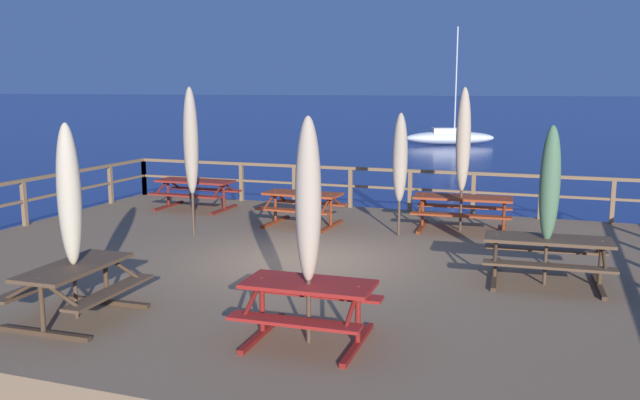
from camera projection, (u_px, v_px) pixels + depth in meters
ground_plane at (305, 294)px, 12.41m from camera, size 600.00×600.00×0.00m
wooden_deck at (305, 277)px, 12.36m from camera, size 14.74×11.47×0.64m
railing_waterside_far at (380, 181)px, 17.37m from camera, size 14.54×0.10×1.09m
picnic_table_mid_centre at (75, 280)px, 9.13m from camera, size 1.44×1.74×0.78m
picnic_table_back_right at (303, 202)px, 15.37m from camera, size 1.83×1.49×0.78m
picnic_table_mid_left at (547, 250)px, 10.77m from camera, size 2.07×1.52×0.78m
picnic_table_front_left at (195, 188)px, 17.45m from camera, size 2.02×1.40×0.78m
picnic_table_mid_right at (463, 205)px, 14.83m from camera, size 2.21×1.50×0.78m
picnic_table_back_left at (309, 299)px, 8.33m from camera, size 1.67×1.45×0.78m
patio_umbrella_short_back at (69, 196)px, 8.97m from camera, size 0.32×0.32×2.71m
patio_umbrella_tall_back_right at (400, 158)px, 14.09m from camera, size 0.32×0.32×2.64m
patio_umbrella_tall_mid_right at (550, 184)px, 10.54m from camera, size 0.32×0.32×2.59m
patio_umbrella_short_front at (191, 142)px, 14.15m from camera, size 0.32×0.32×3.18m
patio_umbrella_tall_back_left at (463, 140)px, 14.54m from camera, size 0.32×0.32×3.17m
patio_umbrella_tall_front at (308, 201)px, 8.05m from camera, size 0.32×0.32×2.84m
sailboat_distant at (449, 137)px, 44.56m from camera, size 6.19×3.80×7.72m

